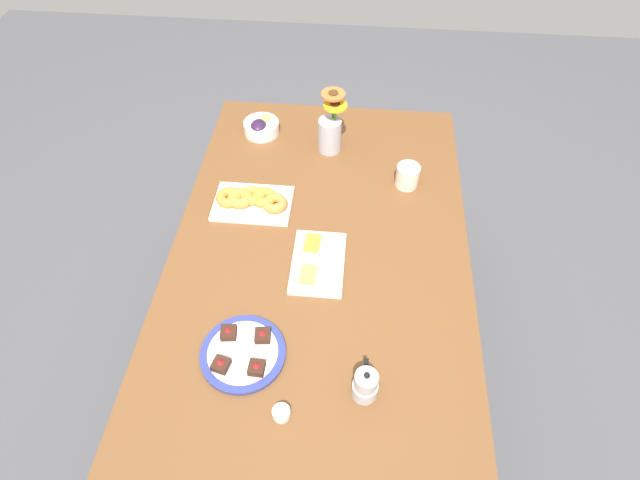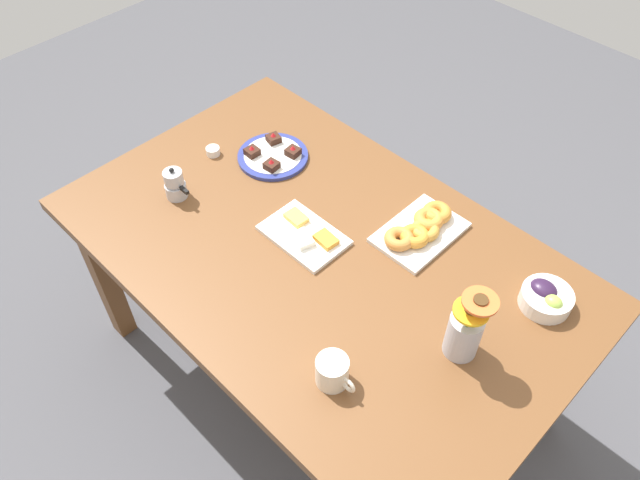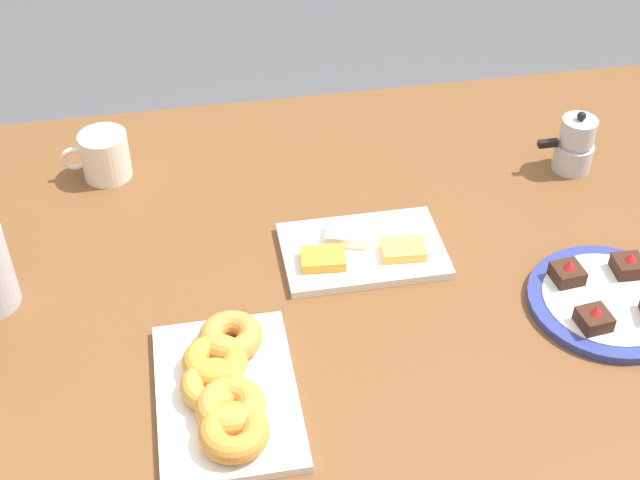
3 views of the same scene
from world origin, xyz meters
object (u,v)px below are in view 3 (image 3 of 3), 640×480
Objects in this scene: croissant_platter at (226,388)px; dessert_plate at (609,300)px; dining_table at (320,297)px; cheese_platter at (361,248)px; moka_pot at (575,145)px; coffee_mug at (104,155)px.

dessert_plate reaches higher than croissant_platter.
cheese_platter reaches higher than dining_table.
moka_pot is at bearing -161.44° from dining_table.
dessert_plate is (-0.75, 0.48, -0.03)m from coffee_mug.
dessert_plate is at bearing -172.35° from croissant_platter.
coffee_mug is 0.58m from croissant_platter.
moka_pot is at bearing -103.29° from dessert_plate.
cheese_platter is 1.06× the size of dessert_plate.
coffee_mug is at bearing -8.73° from moka_pot.
cheese_platter is at bearing -178.44° from dining_table.
moka_pot reaches higher than coffee_mug.
dining_table is 6.51× the size of dessert_plate.
coffee_mug is 0.50m from cheese_platter.
moka_pot is (-0.83, 0.13, 0.01)m from coffee_mug.
cheese_platter is 0.46m from moka_pot.
dessert_plate reaches higher than cheese_platter.
moka_pot is at bearing -147.51° from croissant_platter.
coffee_mug is 0.43× the size of croissant_platter.
dessert_plate is at bearing 147.56° from coffee_mug.
croissant_platter is (0.24, 0.26, 0.01)m from cheese_platter.
dining_table is at bearing -124.05° from croissant_platter.
croissant_platter is at bearing 7.65° from dessert_plate.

